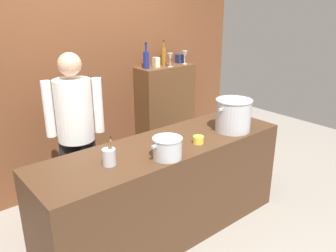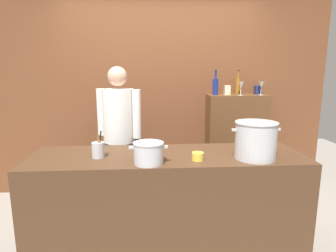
# 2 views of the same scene
# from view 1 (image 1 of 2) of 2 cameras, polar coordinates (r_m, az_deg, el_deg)

# --- Properties ---
(ground_plane) EXTENTS (8.00, 8.00, 0.00)m
(ground_plane) POSITION_cam_1_polar(r_m,az_deg,el_deg) (3.48, -0.43, -16.77)
(ground_plane) COLOR gray
(brick_back_panel) EXTENTS (4.40, 0.10, 3.00)m
(brick_back_panel) POSITION_cam_1_polar(r_m,az_deg,el_deg) (4.01, -13.51, 11.13)
(brick_back_panel) COLOR brown
(brick_back_panel) RESTS_ON ground_plane
(prep_counter) EXTENTS (2.37, 0.70, 0.90)m
(prep_counter) POSITION_cam_1_polar(r_m,az_deg,el_deg) (3.23, -0.45, -10.36)
(prep_counter) COLOR #472D1C
(prep_counter) RESTS_ON ground_plane
(bar_cabinet) EXTENTS (0.76, 0.32, 1.31)m
(bar_cabinet) POSITION_cam_1_polar(r_m,az_deg,el_deg) (4.55, -0.45, 1.75)
(bar_cabinet) COLOR brown
(bar_cabinet) RESTS_ON ground_plane
(chef) EXTENTS (0.49, 0.40, 1.66)m
(chef) POSITION_cam_1_polar(r_m,az_deg,el_deg) (3.35, -15.00, -0.17)
(chef) COLOR black
(chef) RESTS_ON ground_plane
(stockpot_large) EXTENTS (0.41, 0.35, 0.31)m
(stockpot_large) POSITION_cam_1_polar(r_m,az_deg,el_deg) (3.35, 10.72, 1.78)
(stockpot_large) COLOR #B7BABF
(stockpot_large) RESTS_ON prep_counter
(stockpot_small) EXTENTS (0.30, 0.24, 0.17)m
(stockpot_small) POSITION_cam_1_polar(r_m,az_deg,el_deg) (2.73, -0.10, -3.63)
(stockpot_small) COLOR #B7BABF
(stockpot_small) RESTS_ON prep_counter
(utensil_crock) EXTENTS (0.10, 0.10, 0.23)m
(utensil_crock) POSITION_cam_1_polar(r_m,az_deg,el_deg) (2.67, -9.70, -5.01)
(utensil_crock) COLOR #B7BABF
(utensil_crock) RESTS_ON prep_counter
(butter_jar) EXTENTS (0.10, 0.10, 0.07)m
(butter_jar) POSITION_cam_1_polar(r_m,az_deg,el_deg) (3.04, 5.03, -2.28)
(butter_jar) COLOR yellow
(butter_jar) RESTS_ON prep_counter
(wine_bottle_amber) EXTENTS (0.07, 0.07, 0.31)m
(wine_bottle_amber) POSITION_cam_1_polar(r_m,az_deg,el_deg) (4.41, -0.72, 11.42)
(wine_bottle_amber) COLOR #8C5919
(wine_bottle_amber) RESTS_ON bar_cabinet
(wine_bottle_cobalt) EXTENTS (0.07, 0.07, 0.31)m
(wine_bottle_cobalt) POSITION_cam_1_polar(r_m,az_deg,el_deg) (4.20, -3.61, 10.90)
(wine_bottle_cobalt) COLOR navy
(wine_bottle_cobalt) RESTS_ON bar_cabinet
(wine_glass_short) EXTENTS (0.08, 0.08, 0.17)m
(wine_glass_short) POSITION_cam_1_polar(r_m,az_deg,el_deg) (4.51, 2.78, 11.68)
(wine_glass_short) COLOR silver
(wine_glass_short) RESTS_ON bar_cabinet
(wine_glass_wide) EXTENTS (0.07, 0.07, 0.17)m
(wine_glass_wide) POSITION_cam_1_polar(r_m,az_deg,el_deg) (4.31, 0.35, 11.29)
(wine_glass_wide) COLOR silver
(wine_glass_wide) RESTS_ON bar_cabinet
(spice_tin_navy) EXTENTS (0.08, 0.08, 0.11)m
(spice_tin_navy) POSITION_cam_1_polar(r_m,az_deg,el_deg) (4.60, 1.88, 11.05)
(spice_tin_navy) COLOR navy
(spice_tin_navy) RESTS_ON bar_cabinet
(spice_tin_cream) EXTENTS (0.07, 0.07, 0.12)m
(spice_tin_cream) POSITION_cam_1_polar(r_m,az_deg,el_deg) (4.30, -1.96, 10.46)
(spice_tin_cream) COLOR beige
(spice_tin_cream) RESTS_ON bar_cabinet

